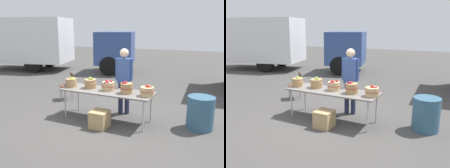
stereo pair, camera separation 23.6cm
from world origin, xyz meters
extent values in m
plane|color=#474442|center=(0.00, 0.00, 0.00)|extent=(40.00, 40.00, 0.00)
cube|color=slate|center=(0.00, 0.00, 0.73)|extent=(2.30, 0.76, 0.03)
cylinder|color=#B2B2B7|center=(-1.03, -0.30, 0.36)|extent=(0.04, 0.04, 0.72)
cylinder|color=#B2B2B7|center=(1.03, -0.30, 0.36)|extent=(0.04, 0.04, 0.72)
cylinder|color=#B2B2B7|center=(-1.03, 0.30, 0.36)|extent=(0.04, 0.04, 0.72)
cylinder|color=#B2B2B7|center=(1.03, 0.30, 0.36)|extent=(0.04, 0.04, 0.72)
cylinder|color=#A87F51|center=(-1.01, -0.04, 0.86)|extent=(0.28, 0.28, 0.21)
torus|color=#A87F51|center=(-1.01, -0.04, 0.87)|extent=(0.30, 0.30, 0.01)
sphere|color=#9EC647|center=(-0.96, -0.01, 0.96)|extent=(0.07, 0.07, 0.07)
sphere|color=#7AA833|center=(-1.01, -0.03, 0.96)|extent=(0.07, 0.07, 0.07)
sphere|color=#9EC647|center=(-0.94, -0.07, 0.95)|extent=(0.06, 0.06, 0.06)
sphere|color=#8CB738|center=(-1.01, 0.03, 0.95)|extent=(0.08, 0.08, 0.08)
sphere|color=#9EC647|center=(-0.99, -0.02, 0.97)|extent=(0.07, 0.07, 0.07)
sphere|color=#9EC647|center=(-1.01, -0.05, 0.98)|extent=(0.07, 0.07, 0.07)
cylinder|color=#A87F51|center=(-0.50, 0.06, 0.86)|extent=(0.30, 0.30, 0.22)
torus|color=#A87F51|center=(-0.50, 0.06, 0.87)|extent=(0.32, 0.32, 0.01)
sphere|color=#9EC647|center=(-0.49, 0.06, 0.96)|extent=(0.07, 0.07, 0.07)
sphere|color=#8CB738|center=(-0.52, 0.11, 0.99)|extent=(0.07, 0.07, 0.07)
sphere|color=#9EC647|center=(-0.50, 0.07, 0.99)|extent=(0.07, 0.07, 0.07)
sphere|color=#7AA833|center=(-0.56, 0.14, 0.98)|extent=(0.06, 0.06, 0.06)
sphere|color=#7AA833|center=(-0.45, 0.06, 0.99)|extent=(0.06, 0.06, 0.06)
sphere|color=#8CB738|center=(-0.49, 0.05, 0.99)|extent=(0.07, 0.07, 0.07)
cylinder|color=tan|center=(0.02, 0.05, 0.85)|extent=(0.30, 0.30, 0.21)
torus|color=maroon|center=(0.02, 0.05, 0.86)|extent=(0.32, 0.32, 0.01)
sphere|color=maroon|center=(-0.01, -0.07, 0.95)|extent=(0.07, 0.07, 0.07)
sphere|color=maroon|center=(-0.03, 0.06, 0.96)|extent=(0.08, 0.08, 0.08)
sphere|color=maroon|center=(0.04, -0.04, 0.96)|extent=(0.08, 0.08, 0.08)
sphere|color=maroon|center=(0.07, 0.10, 0.97)|extent=(0.07, 0.07, 0.07)
cylinder|color=#A87F51|center=(0.52, -0.01, 0.87)|extent=(0.28, 0.28, 0.24)
torus|color=maroon|center=(0.52, -0.01, 0.88)|extent=(0.30, 0.30, 0.01)
sphere|color=maroon|center=(0.48, -0.02, 1.00)|extent=(0.07, 0.07, 0.07)
sphere|color=maroon|center=(0.51, -0.02, 0.99)|extent=(0.07, 0.07, 0.07)
sphere|color=maroon|center=(0.46, -0.07, 1.00)|extent=(0.06, 0.06, 0.06)
sphere|color=maroon|center=(0.49, 0.02, 1.00)|extent=(0.07, 0.07, 0.07)
cylinder|color=tan|center=(1.02, -0.02, 0.85)|extent=(0.30, 0.30, 0.20)
torus|color=maroon|center=(1.02, -0.02, 0.86)|extent=(0.32, 0.32, 0.01)
sphere|color=maroon|center=(1.02, 0.00, 0.97)|extent=(0.08, 0.08, 0.08)
sphere|color=#B22319|center=(1.01, -0.03, 0.97)|extent=(0.08, 0.08, 0.08)
sphere|color=maroon|center=(1.10, 0.01, 0.94)|extent=(0.07, 0.07, 0.07)
sphere|color=maroon|center=(1.01, -0.02, 0.95)|extent=(0.07, 0.07, 0.07)
sphere|color=#B22319|center=(1.04, -0.03, 0.97)|extent=(0.07, 0.07, 0.07)
sphere|color=#B22319|center=(0.99, 0.02, 0.95)|extent=(0.08, 0.08, 0.08)
cylinder|color=#262D4C|center=(0.30, 0.60, 0.42)|extent=(0.12, 0.12, 0.85)
cylinder|color=#262D4C|center=(0.13, 0.57, 0.42)|extent=(0.12, 0.12, 0.85)
cube|color=#334C8C|center=(0.21, 0.58, 1.16)|extent=(0.35, 0.28, 0.63)
sphere|color=beige|center=(0.21, 0.58, 1.62)|extent=(0.23, 0.23, 0.23)
cylinder|color=#334C8C|center=(0.39, 0.62, 1.20)|extent=(0.09, 0.09, 0.56)
cylinder|color=#334C8C|center=(0.03, 0.55, 1.20)|extent=(0.09, 0.09, 0.56)
cube|color=white|center=(-7.05, 4.88, 1.60)|extent=(4.62, 3.19, 2.30)
cube|color=#334C8C|center=(-2.50, 6.07, 1.25)|extent=(2.27, 2.49, 1.60)
cube|color=black|center=(-1.67, 6.28, 1.57)|extent=(0.48, 1.72, 0.80)
cylinder|color=black|center=(-2.89, 6.95, 0.45)|extent=(0.94, 0.50, 0.90)
cylinder|color=black|center=(-2.41, 5.11, 0.45)|extent=(0.94, 0.50, 0.90)
cylinder|color=black|center=(-6.70, 5.96, 0.45)|extent=(0.94, 0.50, 0.90)
cylinder|color=black|center=(-6.23, 4.12, 0.45)|extent=(0.94, 0.50, 0.90)
cube|color=brown|center=(-1.93, 0.99, 0.44)|extent=(0.57, 0.57, 0.04)
cube|color=brown|center=(-1.80, 1.12, 0.66)|extent=(0.30, 0.31, 0.40)
cylinder|color=gray|center=(-2.17, 1.00, 0.21)|extent=(0.02, 0.02, 0.42)
cylinder|color=gray|center=(-1.93, 0.75, 0.21)|extent=(0.02, 0.02, 0.42)
cylinder|color=gray|center=(-1.92, 1.23, 0.21)|extent=(0.02, 0.02, 0.42)
cylinder|color=gray|center=(-1.69, 0.99, 0.21)|extent=(0.02, 0.02, 0.42)
cylinder|color=#335972|center=(2.14, 0.41, 0.38)|extent=(0.59, 0.59, 0.75)
cube|color=tan|center=(0.05, -0.49, 0.20)|extent=(0.39, 0.39, 0.39)
camera|label=1|loc=(2.43, -4.91, 2.23)|focal=37.42mm
camera|label=2|loc=(2.64, -4.80, 2.23)|focal=37.42mm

